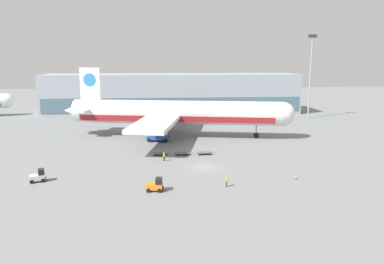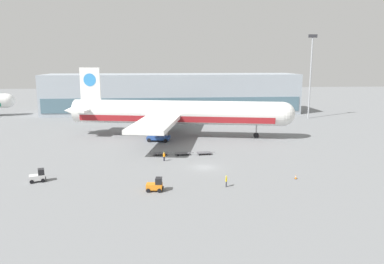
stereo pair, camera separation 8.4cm
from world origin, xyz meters
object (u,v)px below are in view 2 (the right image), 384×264
(ground_crew_near, at_px, (164,156))
(scissor_lift_loader, at_px, (158,133))
(light_mast, at_px, (311,71))
(airplane_main, at_px, (173,113))
(baggage_tug_mid, at_px, (156,185))
(ground_crew_far, at_px, (226,180))
(baggage_dolly_lead, at_px, (161,153))
(baggage_tug_foreground, at_px, (38,176))
(baggage_dolly_third, at_px, (204,153))
(baggage_dolly_second, at_px, (183,153))
(traffic_cone_near, at_px, (296,177))

(ground_crew_near, bearing_deg, scissor_lift_loader, 143.23)
(light_mast, xyz_separation_m, airplane_main, (-45.53, -26.19, -9.50))
(scissor_lift_loader, bearing_deg, baggage_tug_mid, -79.18)
(scissor_lift_loader, xyz_separation_m, ground_crew_far, (10.14, -33.70, -0.80))
(scissor_lift_loader, height_order, baggage_dolly_lead, scissor_lift_loader)
(scissor_lift_loader, xyz_separation_m, baggage_tug_mid, (-0.43, -34.61, -0.94))
(baggage_tug_foreground, height_order, baggage_dolly_lead, baggage_tug_foreground)
(light_mast, xyz_separation_m, baggage_dolly_third, (-40.07, -45.47, -14.95))
(scissor_lift_loader, bearing_deg, airplane_main, 67.17)
(baggage_tug_foreground, distance_m, ground_crew_far, 29.35)
(light_mast, relative_size, ground_crew_near, 15.57)
(baggage_tug_foreground, height_order, baggage_dolly_second, baggage_tug_foreground)
(baggage_tug_foreground, relative_size, baggage_dolly_third, 0.74)
(light_mast, bearing_deg, ground_crew_near, -134.13)
(ground_crew_far, bearing_deg, scissor_lift_loader, -149.03)
(ground_crew_far, bearing_deg, baggage_dolly_third, -162.99)
(scissor_lift_loader, bearing_deg, baggage_tug_foreground, -111.68)
(baggage_tug_foreground, relative_size, ground_crew_near, 1.60)
(airplane_main, distance_m, baggage_dolly_third, 20.76)
(light_mast, height_order, traffic_cone_near, light_mast)
(airplane_main, xyz_separation_m, ground_crew_near, (-2.66, -23.48, -4.83))
(scissor_lift_loader, distance_m, ground_crew_near, 18.11)
(baggage_dolly_lead, distance_m, ground_crew_near, 4.66)
(scissor_lift_loader, distance_m, baggage_dolly_lead, 13.56)
(light_mast, distance_m, baggage_dolly_lead, 68.10)
(baggage_dolly_second, bearing_deg, ground_crew_far, -79.38)
(light_mast, bearing_deg, airplane_main, -150.09)
(ground_crew_near, bearing_deg, baggage_dolly_lead, 147.33)
(light_mast, height_order, ground_crew_near, light_mast)
(light_mast, bearing_deg, baggage_tug_foreground, -138.44)
(baggage_tug_foreground, xyz_separation_m, baggage_dolly_third, (27.95, 14.84, -0.49))
(ground_crew_near, bearing_deg, baggage_tug_foreground, -101.89)
(light_mast, height_order, baggage_dolly_third, light_mast)
(light_mast, xyz_separation_m, baggage_tug_mid, (-49.67, -66.23, -14.46))
(baggage_dolly_lead, bearing_deg, baggage_dolly_second, -8.84)
(traffic_cone_near, bearing_deg, baggage_dolly_third, 126.86)
(baggage_tug_mid, height_order, baggage_dolly_third, baggage_tug_mid)
(traffic_cone_near, bearing_deg, light_mast, 66.41)
(baggage_tug_mid, relative_size, baggage_dolly_third, 0.69)
(ground_crew_far, bearing_deg, baggage_dolly_lead, -140.18)
(light_mast, relative_size, scissor_lift_loader, 4.72)
(baggage_dolly_lead, distance_m, ground_crew_far, 22.43)
(light_mast, distance_m, ground_crew_near, 70.68)
(light_mast, xyz_separation_m, scissor_lift_loader, (-49.24, -31.62, -13.52))
(baggage_tug_mid, xyz_separation_m, ground_crew_far, (10.56, 0.91, 0.15))
(airplane_main, relative_size, ground_crew_near, 33.26)
(baggage_tug_foreground, distance_m, ground_crew_near, 22.50)
(baggage_dolly_lead, xyz_separation_m, baggage_dolly_third, (8.72, -0.37, 0.00))
(light_mast, height_order, baggage_tug_mid, light_mast)
(airplane_main, bearing_deg, baggage_dolly_second, -75.13)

